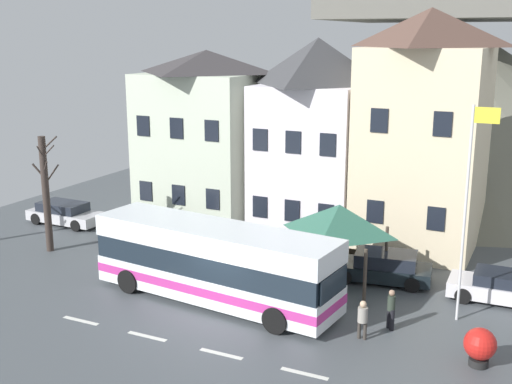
{
  "coord_description": "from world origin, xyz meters",
  "views": [
    {
      "loc": [
        10.99,
        -19.58,
        10.43
      ],
      "look_at": [
        -0.45,
        4.41,
        3.9
      ],
      "focal_mm": 44.89,
      "sensor_mm": 36.0,
      "label": 1
    }
  ],
  "objects": [
    {
      "name": "townhouse_01",
      "position": [
        -0.62,
        12.22,
        5.16
      ],
      "size": [
        5.32,
        6.51,
        10.33
      ],
      "color": "white",
      "rests_on": "ground_plane"
    },
    {
      "name": "bus_shelter",
      "position": [
        3.1,
        5.05,
        2.98
      ],
      "size": [
        3.6,
        3.6,
        3.6
      ],
      "color": "#473D33",
      "rests_on": "ground_plane"
    },
    {
      "name": "townhouse_02",
      "position": [
        4.99,
        12.45,
        5.86
      ],
      "size": [
        5.62,
        6.97,
        11.72
      ],
      "color": "beige",
      "rests_on": "ground_plane"
    },
    {
      "name": "bare_tree_01",
      "position": [
        -11.27,
        3.3,
        2.97
      ],
      "size": [
        1.35,
        2.12,
        5.8
      ],
      "color": "#382D28",
      "rests_on": "ground_plane"
    },
    {
      "name": "parked_car_01",
      "position": [
        -13.81,
        7.28,
        0.61
      ],
      "size": [
        4.48,
        2.0,
        1.24
      ],
      "rotation": [
        0.0,
        0.0,
        -0.02
      ],
      "color": "silver",
      "rests_on": "ground_plane"
    },
    {
      "name": "harbour_buoy",
      "position": [
        9.41,
        0.5,
        0.72
      ],
      "size": [
        1.05,
        1.05,
        1.3
      ],
      "color": "black",
      "rests_on": "ground_plane"
    },
    {
      "name": "townhouse_00",
      "position": [
        -7.28,
        12.28,
        4.82
      ],
      "size": [
        6.38,
        6.63,
        9.63
      ],
      "color": "beige",
      "rests_on": "ground_plane"
    },
    {
      "name": "flagpole",
      "position": [
        8.31,
        3.79,
        4.63
      ],
      "size": [
        0.95,
        0.1,
        8.09
      ],
      "color": "silver",
      "rests_on": "ground_plane"
    },
    {
      "name": "parked_car_02",
      "position": [
        9.54,
        6.3,
        0.61
      ],
      "size": [
        3.95,
        1.95,
        1.23
      ],
      "rotation": [
        0.0,
        0.0,
        3.16
      ],
      "color": "silver",
      "rests_on": "ground_plane"
    },
    {
      "name": "pedestrian_00",
      "position": [
        6.17,
        1.92,
        0.78
      ],
      "size": [
        0.32,
        0.32,
        1.52
      ],
      "color": "black",
      "rests_on": "ground_plane"
    },
    {
      "name": "pedestrian_01",
      "position": [
        5.46,
        0.7,
        0.86
      ],
      "size": [
        0.35,
        0.35,
        1.44
      ],
      "color": "#38332D",
      "rests_on": "ground_plane"
    },
    {
      "name": "parked_car_03",
      "position": [
        -7.93,
        6.41,
        0.66
      ],
      "size": [
        4.57,
        2.35,
        1.36
      ],
      "rotation": [
        0.0,
        0.0,
        -0.14
      ],
      "color": "slate",
      "rests_on": "ground_plane"
    },
    {
      "name": "hilltop_castle",
      "position": [
        1.9,
        31.75,
        7.13
      ],
      "size": [
        39.45,
        39.45,
        21.49
      ],
      "color": "#6A6A5B",
      "rests_on": "ground_plane"
    },
    {
      "name": "parked_car_00",
      "position": [
        4.68,
        6.41,
        0.65
      ],
      "size": [
        4.5,
        2.43,
        1.32
      ],
      "rotation": [
        0.0,
        0.0,
        3.28
      ],
      "color": "black",
      "rests_on": "ground_plane"
    },
    {
      "name": "ground_plane",
      "position": [
        0.0,
        -0.0,
        -0.03
      ],
      "size": [
        40.0,
        60.0,
        0.07
      ],
      "color": "#4B5055"
    },
    {
      "name": "public_bench",
      "position": [
        3.71,
        7.39,
        0.48
      ],
      "size": [
        1.79,
        0.48,
        0.87
      ],
      "color": "#473828",
      "rests_on": "ground_plane"
    },
    {
      "name": "transit_bus",
      "position": [
        -0.85,
        1.41,
        1.58
      ],
      "size": [
        10.65,
        3.72,
        3.13
      ],
      "rotation": [
        0.0,
        0.0,
        -0.11
      ],
      "color": "white",
      "rests_on": "ground_plane"
    }
  ]
}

